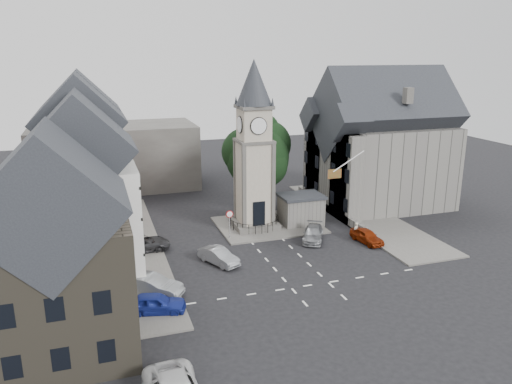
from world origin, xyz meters
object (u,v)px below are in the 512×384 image
object	(u,v)px
clock_tower	(254,147)
pedestrian	(356,231)
car_east_red	(367,236)
stone_shelter	(301,209)
car_west_blue	(155,303)

from	to	relation	value
clock_tower	pedestrian	bearing A→B (deg)	-36.83
car_east_red	pedestrian	size ratio (longest dim) A/B	2.30
pedestrian	stone_shelter	bearing A→B (deg)	-87.44
car_east_red	pedestrian	bearing A→B (deg)	105.36
car_west_blue	pedestrian	world-z (taller)	pedestrian
car_east_red	car_west_blue	bearing A→B (deg)	-169.20
clock_tower	car_east_red	distance (m)	13.39
stone_shelter	car_east_red	world-z (taller)	stone_shelter
pedestrian	car_east_red	bearing A→B (deg)	85.83
stone_shelter	car_west_blue	xyz separation A→B (m)	(-16.30, -13.50, -0.85)
stone_shelter	car_west_blue	distance (m)	21.18
car_east_red	stone_shelter	bearing A→B (deg)	110.98
car_west_blue	pedestrian	xyz separation A→B (m)	(19.50, 8.00, 0.11)
stone_shelter	pedestrian	size ratio (longest dim) A/B	2.67
stone_shelter	pedestrian	xyz separation A→B (m)	(3.20, -5.50, -0.74)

